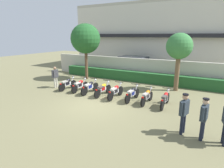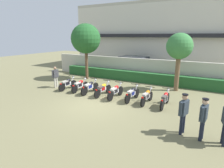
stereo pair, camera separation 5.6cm
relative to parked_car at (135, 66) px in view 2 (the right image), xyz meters
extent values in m
plane|color=olive|center=(1.32, -9.27, -0.94)|extent=(60.00, 60.00, 0.00)
cube|color=beige|center=(1.32, 4.85, 2.62)|extent=(19.58, 6.00, 7.10)
cube|color=black|center=(1.32, 1.60, 2.97)|extent=(16.45, 0.50, 0.36)
cube|color=#B2AD9E|center=(1.32, 4.85, 6.32)|extent=(19.58, 6.00, 0.30)
cube|color=#BCB7A8|center=(1.32, -1.86, 0.04)|extent=(18.60, 0.30, 1.94)
cube|color=#235628|center=(1.32, -2.56, -0.50)|extent=(14.88, 0.70, 0.87)
cube|color=navy|center=(0.05, 0.00, -0.20)|extent=(4.63, 2.19, 1.00)
cube|color=#2D333D|center=(-0.15, 0.01, 0.63)|extent=(2.82, 1.90, 0.65)
cylinder|color=black|center=(1.69, 0.80, -0.60)|extent=(0.69, 0.27, 0.68)
cylinder|color=black|center=(1.55, -1.05, -0.60)|extent=(0.69, 0.27, 0.68)
cylinder|color=black|center=(-1.45, 1.04, -0.60)|extent=(0.69, 0.27, 0.68)
cylinder|color=black|center=(-1.59, -0.81, -0.60)|extent=(0.69, 0.27, 0.68)
cylinder|color=brown|center=(-3.18, -3.81, 0.43)|extent=(0.26, 0.26, 2.73)
sphere|color=#235B28|center=(-3.18, -3.81, 2.71)|extent=(2.61, 2.61, 2.61)
cylinder|color=brown|center=(4.82, -3.78, 0.35)|extent=(0.32, 0.32, 2.57)
sphere|color=#387A3D|center=(4.82, -3.78, 2.27)|extent=(1.81, 1.81, 1.81)
cylinder|color=black|center=(-2.24, -6.82, -0.64)|extent=(0.11, 0.60, 0.60)
cylinder|color=black|center=(-2.29, -8.02, -0.64)|extent=(0.11, 0.60, 0.60)
cube|color=silver|center=(-2.27, -7.47, -0.49)|extent=(0.22, 0.61, 0.22)
ellipsoid|color=black|center=(-2.26, -7.30, -0.26)|extent=(0.24, 0.45, 0.22)
cube|color=#B2ADA3|center=(-2.28, -7.70, -0.28)|extent=(0.22, 0.53, 0.10)
cube|color=red|center=(-2.30, -8.12, -0.36)|extent=(0.10, 0.08, 0.08)
cylinder|color=silver|center=(-2.25, -6.91, -0.32)|extent=(0.06, 0.23, 0.65)
cylinder|color=black|center=(-2.25, -7.00, 0.00)|extent=(0.60, 0.06, 0.04)
sphere|color=silver|center=(-2.24, -6.80, -0.14)|extent=(0.14, 0.14, 0.14)
cylinder|color=silver|center=(-2.40, -7.71, -0.62)|extent=(0.09, 0.55, 0.07)
cube|color=black|center=(-2.27, -7.52, -0.44)|extent=(0.25, 0.37, 0.20)
cylinder|color=black|center=(-1.21, -6.69, -0.65)|extent=(0.10, 0.58, 0.58)
cylinder|color=black|center=(-1.19, -7.94, -0.65)|extent=(0.10, 0.58, 0.58)
cube|color=silver|center=(-1.20, -7.37, -0.50)|extent=(0.21, 0.60, 0.22)
ellipsoid|color=red|center=(-1.20, -7.20, -0.27)|extent=(0.23, 0.44, 0.22)
cube|color=beige|center=(-1.20, -7.60, -0.29)|extent=(0.21, 0.52, 0.10)
cube|color=red|center=(-1.19, -8.04, -0.37)|extent=(0.10, 0.08, 0.08)
cylinder|color=silver|center=(-1.21, -6.78, -0.33)|extent=(0.05, 0.23, 0.65)
cylinder|color=black|center=(-1.21, -6.87, -0.01)|extent=(0.60, 0.04, 0.04)
sphere|color=silver|center=(-1.21, -6.67, -0.15)|extent=(0.14, 0.14, 0.14)
cylinder|color=silver|center=(-1.32, -7.62, -0.63)|extent=(0.08, 0.55, 0.07)
cube|color=black|center=(-1.20, -7.42, -0.45)|extent=(0.24, 0.36, 0.20)
cylinder|color=black|center=(-0.25, -6.74, -0.62)|extent=(0.10, 0.63, 0.63)
cylinder|color=black|center=(-0.28, -8.04, -0.62)|extent=(0.10, 0.63, 0.63)
cube|color=silver|center=(-0.26, -7.44, -0.47)|extent=(0.21, 0.60, 0.22)
ellipsoid|color=black|center=(-0.26, -7.27, -0.24)|extent=(0.23, 0.44, 0.22)
cube|color=beige|center=(-0.27, -7.67, -0.26)|extent=(0.21, 0.52, 0.10)
cube|color=red|center=(-0.28, -8.14, -0.34)|extent=(0.10, 0.08, 0.08)
cylinder|color=silver|center=(-0.25, -6.83, -0.30)|extent=(0.05, 0.23, 0.65)
cylinder|color=black|center=(-0.25, -6.92, 0.02)|extent=(0.60, 0.05, 0.04)
sphere|color=silver|center=(-0.25, -6.72, -0.12)|extent=(0.14, 0.14, 0.14)
cylinder|color=silver|center=(-0.39, -7.69, -0.60)|extent=(0.08, 0.55, 0.07)
cube|color=navy|center=(-0.27, -7.49, -0.42)|extent=(0.25, 0.36, 0.20)
cylinder|color=black|center=(0.81, -6.73, -0.64)|extent=(0.11, 0.60, 0.60)
cylinder|color=black|center=(0.77, -8.07, -0.64)|extent=(0.11, 0.60, 0.60)
cube|color=silver|center=(0.79, -7.45, -0.49)|extent=(0.22, 0.61, 0.22)
ellipsoid|color=yellow|center=(0.79, -7.28, -0.26)|extent=(0.23, 0.45, 0.22)
cube|color=#4C4742|center=(0.78, -7.68, -0.28)|extent=(0.21, 0.53, 0.10)
cube|color=red|center=(0.77, -8.17, -0.36)|extent=(0.10, 0.08, 0.08)
cylinder|color=silver|center=(0.81, -6.82, -0.32)|extent=(0.06, 0.23, 0.65)
cylinder|color=black|center=(0.80, -6.91, 0.00)|extent=(0.60, 0.05, 0.04)
sphere|color=silver|center=(0.81, -6.71, -0.14)|extent=(0.14, 0.14, 0.14)
cylinder|color=silver|center=(0.66, -7.70, -0.62)|extent=(0.09, 0.55, 0.07)
cube|color=#A51414|center=(0.79, -7.50, -0.44)|extent=(0.25, 0.37, 0.20)
cylinder|color=black|center=(1.79, -6.79, -0.62)|extent=(0.10, 0.62, 0.62)
cylinder|color=black|center=(1.77, -8.13, -0.62)|extent=(0.10, 0.62, 0.62)
cube|color=silver|center=(1.78, -7.51, -0.47)|extent=(0.21, 0.60, 0.22)
ellipsoid|color=red|center=(1.78, -7.34, -0.24)|extent=(0.22, 0.44, 0.22)
cube|color=beige|center=(1.78, -7.74, -0.26)|extent=(0.21, 0.52, 0.10)
cube|color=red|center=(1.77, -8.23, -0.34)|extent=(0.10, 0.08, 0.08)
cylinder|color=silver|center=(1.78, -6.88, -0.30)|extent=(0.05, 0.23, 0.65)
cylinder|color=black|center=(1.78, -6.97, 0.02)|extent=(0.60, 0.04, 0.04)
sphere|color=silver|center=(1.79, -6.77, -0.12)|extent=(0.14, 0.14, 0.14)
cylinder|color=silver|center=(1.66, -7.76, -0.60)|extent=(0.08, 0.55, 0.07)
cube|color=black|center=(1.78, -7.56, -0.42)|extent=(0.24, 0.36, 0.20)
cylinder|color=black|center=(2.94, -6.75, -0.63)|extent=(0.12, 0.61, 0.60)
cylinder|color=black|center=(2.88, -8.03, -0.63)|extent=(0.12, 0.61, 0.60)
cube|color=silver|center=(2.91, -7.44, -0.48)|extent=(0.23, 0.61, 0.22)
ellipsoid|color=black|center=(2.92, -7.27, -0.25)|extent=(0.24, 0.45, 0.22)
cube|color=beige|center=(2.90, -7.67, -0.27)|extent=(0.22, 0.53, 0.10)
cube|color=red|center=(2.88, -8.13, -0.35)|extent=(0.10, 0.08, 0.08)
cylinder|color=silver|center=(2.93, -6.84, -0.31)|extent=(0.06, 0.23, 0.65)
cylinder|color=black|center=(2.93, -6.93, 0.01)|extent=(0.60, 0.06, 0.04)
sphere|color=silver|center=(2.94, -6.73, -0.13)|extent=(0.14, 0.14, 0.14)
cylinder|color=silver|center=(2.78, -7.69, -0.61)|extent=(0.09, 0.55, 0.07)
cube|color=navy|center=(2.91, -7.49, -0.43)|extent=(0.26, 0.37, 0.20)
cylinder|color=black|center=(3.89, -6.85, -0.65)|extent=(0.11, 0.58, 0.58)
cylinder|color=black|center=(3.84, -8.05, -0.65)|extent=(0.11, 0.58, 0.58)
cube|color=silver|center=(3.86, -7.50, -0.50)|extent=(0.22, 0.61, 0.22)
ellipsoid|color=orange|center=(3.87, -7.33, -0.27)|extent=(0.24, 0.45, 0.22)
cube|color=#B2ADA3|center=(3.85, -7.73, -0.29)|extent=(0.22, 0.53, 0.10)
cube|color=red|center=(3.84, -8.15, -0.37)|extent=(0.10, 0.08, 0.08)
cylinder|color=silver|center=(3.88, -6.94, -0.33)|extent=(0.06, 0.23, 0.65)
cylinder|color=black|center=(3.88, -7.03, -0.01)|extent=(0.60, 0.06, 0.04)
sphere|color=silver|center=(3.89, -6.83, -0.15)|extent=(0.14, 0.14, 0.14)
cylinder|color=silver|center=(3.73, -7.74, -0.63)|extent=(0.09, 0.55, 0.07)
cube|color=black|center=(3.86, -7.55, -0.45)|extent=(0.25, 0.37, 0.20)
cylinder|color=black|center=(4.91, -6.76, -0.63)|extent=(0.10, 0.61, 0.61)
cylinder|color=black|center=(4.93, -8.10, -0.63)|extent=(0.10, 0.61, 0.61)
cube|color=silver|center=(4.92, -7.48, -0.48)|extent=(0.21, 0.60, 0.22)
ellipsoid|color=red|center=(4.92, -7.31, -0.25)|extent=(0.23, 0.44, 0.22)
cube|color=#4C4742|center=(4.93, -7.71, -0.27)|extent=(0.21, 0.52, 0.10)
cube|color=red|center=(4.93, -8.20, -0.35)|extent=(0.10, 0.08, 0.08)
cylinder|color=silver|center=(4.91, -6.85, -0.31)|extent=(0.05, 0.23, 0.65)
cylinder|color=black|center=(4.91, -6.94, 0.01)|extent=(0.60, 0.04, 0.04)
sphere|color=silver|center=(4.91, -6.74, -0.13)|extent=(0.14, 0.14, 0.14)
cylinder|color=silver|center=(4.81, -7.73, -0.61)|extent=(0.08, 0.55, 0.07)
cube|color=black|center=(4.92, -7.53, -0.43)|extent=(0.25, 0.36, 0.20)
cylinder|color=beige|center=(-3.43, -7.35, -0.53)|extent=(0.13, 0.13, 0.81)
cylinder|color=beige|center=(-3.43, -7.56, -0.53)|extent=(0.13, 0.13, 0.81)
cube|color=#38383D|center=(-3.43, -7.46, 0.16)|extent=(0.22, 0.47, 0.57)
cylinder|color=#38383D|center=(-3.43, -7.17, 0.18)|extent=(0.09, 0.09, 0.55)
cylinder|color=#38383D|center=(-3.43, -7.74, 0.18)|extent=(0.09, 0.09, 0.55)
sphere|color=#9E7556|center=(-3.43, -7.46, 0.59)|extent=(0.22, 0.22, 0.22)
cylinder|color=black|center=(6.27, -10.25, -0.52)|extent=(0.13, 0.13, 0.83)
cylinder|color=black|center=(6.32, -10.03, -0.52)|extent=(0.13, 0.13, 0.83)
cube|color=#28333D|center=(6.29, -10.14, 0.19)|extent=(0.33, 0.52, 0.59)
cylinder|color=#28333D|center=(6.22, -10.43, 0.21)|extent=(0.09, 0.09, 0.56)
cylinder|color=#28333D|center=(6.36, -9.86, 0.21)|extent=(0.09, 0.09, 0.56)
sphere|color=tan|center=(6.29, -10.14, 0.63)|extent=(0.23, 0.23, 0.23)
cylinder|color=black|center=(6.29, -10.14, 0.74)|extent=(0.24, 0.24, 0.04)
cylinder|color=black|center=(7.01, -10.38, -0.53)|extent=(0.13, 0.13, 0.82)
cylinder|color=black|center=(7.04, -10.17, -0.53)|extent=(0.13, 0.13, 0.82)
cube|color=#28333D|center=(7.02, -10.27, 0.18)|extent=(0.27, 0.50, 0.58)
cylinder|color=#28333D|center=(6.99, -10.56, 0.19)|extent=(0.09, 0.09, 0.55)
cylinder|color=#28333D|center=(7.06, -9.99, 0.19)|extent=(0.09, 0.09, 0.55)
sphere|color=tan|center=(7.02, -10.27, 0.61)|extent=(0.22, 0.22, 0.22)
cylinder|color=black|center=(7.02, -10.27, 0.72)|extent=(0.23, 0.23, 0.04)
cylinder|color=black|center=(7.75, -10.17, -0.52)|extent=(0.13, 0.13, 0.83)
camera|label=1|loc=(7.18, -17.71, 2.97)|focal=30.34mm
camera|label=2|loc=(7.23, -17.68, 2.97)|focal=30.34mm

